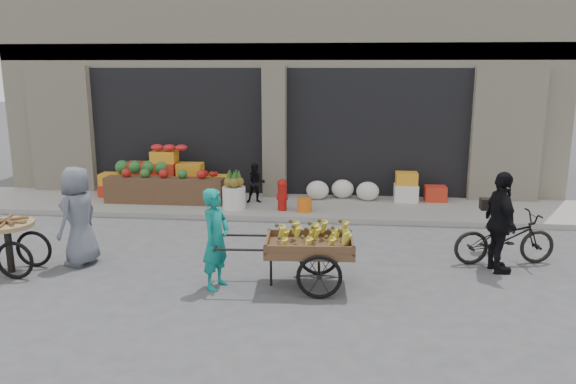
# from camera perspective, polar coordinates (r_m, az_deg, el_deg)

# --- Properties ---
(ground) EXTENTS (80.00, 80.00, 0.00)m
(ground) POSITION_cam_1_polar(r_m,az_deg,el_deg) (9.28, -5.29, -8.05)
(ground) COLOR #424244
(ground) RESTS_ON ground
(sidewalk) EXTENTS (18.00, 2.20, 0.12)m
(sidewalk) POSITION_cam_1_polar(r_m,az_deg,el_deg) (13.12, -1.83, -1.47)
(sidewalk) COLOR gray
(sidewalk) RESTS_ON ground
(building) EXTENTS (14.00, 6.45, 7.00)m
(building) POSITION_cam_1_polar(r_m,az_deg,el_deg) (16.62, -0.03, 13.08)
(building) COLOR beige
(building) RESTS_ON ground
(fruit_display) EXTENTS (3.10, 1.12, 1.24)m
(fruit_display) POSITION_cam_1_polar(r_m,az_deg,el_deg) (13.80, -11.96, 1.58)
(fruit_display) COLOR red
(fruit_display) RESTS_ON sidewalk
(pineapple_bin) EXTENTS (0.52, 0.52, 0.50)m
(pineapple_bin) POSITION_cam_1_polar(r_m,az_deg,el_deg) (12.69, -5.50, -0.57)
(pineapple_bin) COLOR silver
(pineapple_bin) RESTS_ON sidewalk
(fire_hydrant) EXTENTS (0.22, 0.22, 0.71)m
(fire_hydrant) POSITION_cam_1_polar(r_m,az_deg,el_deg) (12.44, -0.59, -0.15)
(fire_hydrant) COLOR #A5140F
(fire_hydrant) RESTS_ON sidewalk
(orange_bucket) EXTENTS (0.32, 0.32, 0.30)m
(orange_bucket) POSITION_cam_1_polar(r_m,az_deg,el_deg) (12.40, 1.68, -1.31)
(orange_bucket) COLOR orange
(orange_bucket) RESTS_ON sidewalk
(right_bay_goods) EXTENTS (3.35, 0.60, 0.70)m
(right_bay_goods) POSITION_cam_1_polar(r_m,az_deg,el_deg) (13.53, 9.54, 0.32)
(right_bay_goods) COLOR silver
(right_bay_goods) RESTS_ON sidewalk
(seated_person) EXTENTS (0.51, 0.43, 0.93)m
(seated_person) POSITION_cam_1_polar(r_m,az_deg,el_deg) (13.15, -3.30, 0.90)
(seated_person) COLOR black
(seated_person) RESTS_ON sidewalk
(banana_cart) EXTENTS (2.30, 1.05, 0.94)m
(banana_cart) POSITION_cam_1_polar(r_m,az_deg,el_deg) (8.44, 1.86, -5.23)
(banana_cart) COLOR brown
(banana_cart) RESTS_ON ground
(vendor_woman) EXTENTS (0.52, 0.64, 1.53)m
(vendor_woman) POSITION_cam_1_polar(r_m,az_deg,el_deg) (8.44, -7.34, -4.74)
(vendor_woman) COLOR #107F75
(vendor_woman) RESTS_ON ground
(tricycle_cart) EXTENTS (1.42, 0.85, 0.95)m
(tricycle_cart) POSITION_cam_1_polar(r_m,az_deg,el_deg) (10.10, -26.60, -4.27)
(tricycle_cart) COLOR #9E7F51
(tricycle_cart) RESTS_ON ground
(vendor_grey) EXTENTS (0.70, 0.92, 1.67)m
(vendor_grey) POSITION_cam_1_polar(r_m,az_deg,el_deg) (9.96, -20.52, -2.31)
(vendor_grey) COLOR slate
(vendor_grey) RESTS_ON ground
(bicycle) EXTENTS (1.79, 0.87, 0.90)m
(bicycle) POSITION_cam_1_polar(r_m,az_deg,el_deg) (10.13, 21.14, -4.38)
(bicycle) COLOR black
(bicycle) RESTS_ON ground
(cyclist) EXTENTS (0.56, 1.02, 1.66)m
(cyclist) POSITION_cam_1_polar(r_m,az_deg,el_deg) (9.61, 20.77, -2.92)
(cyclist) COLOR black
(cyclist) RESTS_ON ground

